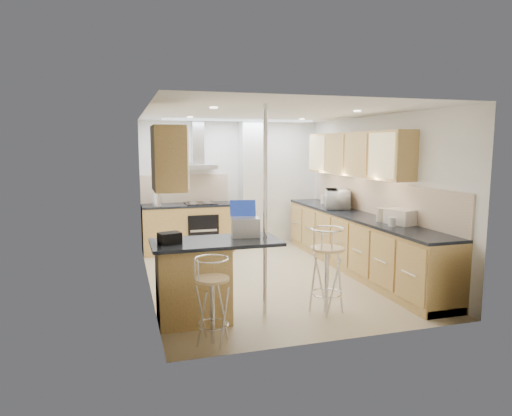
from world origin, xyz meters
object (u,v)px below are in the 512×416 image
object	(u,v)px
laptop	(245,227)
bar_stool_near	(212,301)
microwave	(338,199)
bread_bin	(402,217)
bar_stool_end	(327,270)

from	to	relation	value
laptop	bar_stool_near	world-z (taller)	laptop
microwave	laptop	bearing A→B (deg)	153.54
bar_stool_near	bread_bin	size ratio (longest dim) A/B	2.27
microwave	laptop	xyz separation A→B (m)	(-2.26, -2.07, -0.03)
laptop	bar_stool_end	size ratio (longest dim) A/B	0.31
bar_stool_near	laptop	bearing A→B (deg)	62.55
bar_stool_near	bread_bin	world-z (taller)	bread_bin
microwave	bread_bin	distance (m)	1.75
laptop	bread_bin	xyz separation A→B (m)	(2.38, 0.32, -0.03)
microwave	bar_stool_near	bearing A→B (deg)	156.37
bar_stool_near	bread_bin	xyz separation A→B (m)	(2.94, 1.10, 0.57)
laptop	bread_bin	world-z (taller)	laptop
microwave	bread_bin	size ratio (longest dim) A/B	1.49
microwave	bar_stool_end	bearing A→B (deg)	171.90
bar_stool_end	bread_bin	world-z (taller)	bread_bin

